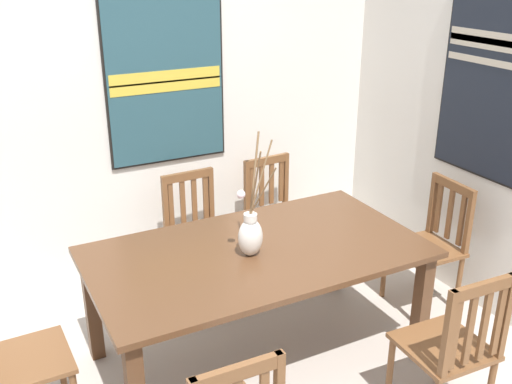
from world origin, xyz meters
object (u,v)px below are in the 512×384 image
Objects in this scene: painting_on_side_wall at (495,84)px; chair_3 at (14,359)px; chair_0 at (197,231)px; centerpiece_vase at (250,233)px; chair_4 at (276,212)px; chair_5 at (431,243)px; chair_1 at (453,346)px; dining_table at (257,264)px; painting_on_back_wall at (166,81)px.

chair_3 is at bearing 178.43° from painting_on_side_wall.
chair_0 is 2.22m from painting_on_side_wall.
centerpiece_vase reaches higher than chair_4.
chair_5 reaches higher than chair_0.
chair_1 reaches higher than chair_0.
chair_5 is at bearing -0.23° from dining_table.
painting_on_side_wall is (1.65, -1.01, 1.09)m from chair_0.
painting_on_back_wall is 0.95× the size of painting_on_side_wall.
chair_5 is at bearing 1.43° from centerpiece_vase.
painting_on_side_wall is (1.65, -0.09, 0.91)m from dining_table.
chair_0 is at bearing 148.50° from painting_on_side_wall.
chair_5 is 0.76× the size of painting_on_back_wall.
chair_0 is 1.97m from chair_1.
chair_4 is 0.73× the size of painting_on_back_wall.
painting_on_side_wall is (1.71, -0.05, 0.68)m from centerpiece_vase.
painting_on_side_wall is at bearing 39.92° from chair_1.
chair_1 is 0.78× the size of painting_on_back_wall.
chair_5 is at bearing -54.40° from chair_4.
centerpiece_vase reaches higher than chair_3.
painting_on_back_wall is (-0.05, 0.38, 1.02)m from chair_0.
centerpiece_vase is 0.56× the size of painting_on_side_wall.
chair_3 is 3.20m from painting_on_side_wall.
chair_5 is at bearing -43.04° from painting_on_back_wall.
chair_3 is 0.75× the size of painting_on_back_wall.
chair_1 is (0.63, -0.94, -0.17)m from dining_table.
painting_on_side_wall reaches higher than dining_table.
painting_on_side_wall is (0.99, -1.04, 1.09)m from chair_4.
dining_table is 1.18m from chair_4.
chair_0 is 0.95× the size of chair_1.
chair_3 is 0.99× the size of chair_5.
dining_table is 1.37m from chair_3.
chair_5 is (0.69, -0.96, 0.00)m from chair_4.
centerpiece_vase is 1.36m from chair_3.
centerpiece_vase is at bearing -146.62° from dining_table.
dining_table is at bearing -124.69° from chair_4.
chair_0 is at bearing 86.61° from centerpiece_vase.
dining_table is 2.15× the size of chair_3.
chair_1 is 1.18m from chair_5.
painting_on_side_wall reaches higher than centerpiece_vase.
centerpiece_vase is at bearing -178.57° from chair_5.
chair_1 is 1.05× the size of chair_4.
chair_3 is 0.72× the size of painting_on_side_wall.
chair_4 is 1.80m from painting_on_side_wall.
chair_4 is (2.02, 0.96, -0.00)m from chair_3.
painting_on_back_wall is 2.19m from painting_on_side_wall.
painting_on_side_wall reaches higher than chair_3.
painting_on_side_wall is at bearing -3.00° from dining_table.
painting_on_back_wall is (-0.71, 0.35, 1.02)m from chair_4.
painting_on_back_wall reaches higher than chair_4.
chair_4 is (0.66, 0.96, -0.19)m from dining_table.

